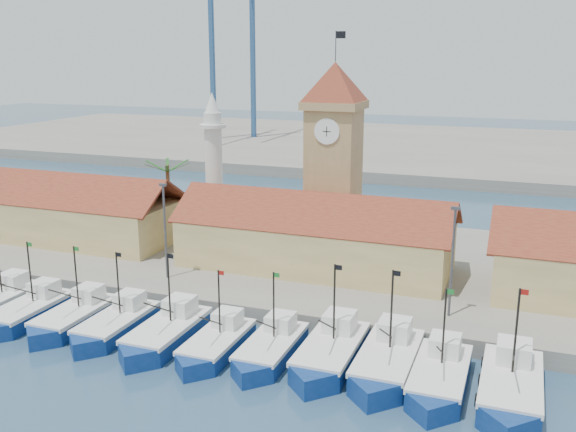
% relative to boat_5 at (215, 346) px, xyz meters
% --- Properties ---
extents(ground, '(400.00, 400.00, 0.00)m').
position_rel_boat_5_xyz_m(ground, '(1.89, -1.94, -0.70)').
color(ground, '#1E3D52').
rests_on(ground, ground).
extents(quay, '(140.00, 32.00, 1.50)m').
position_rel_boat_5_xyz_m(quay, '(1.89, 22.06, 0.05)').
color(quay, gray).
rests_on(quay, ground).
extents(terminal, '(240.00, 80.00, 2.00)m').
position_rel_boat_5_xyz_m(terminal, '(1.89, 108.06, 0.30)').
color(terminal, gray).
rests_on(terminal, ground).
extents(boat_1, '(3.46, 9.47, 7.16)m').
position_rel_boat_5_xyz_m(boat_1, '(-17.70, -0.10, 0.04)').
color(boat_1, navy).
rests_on(boat_1, ground).
extents(boat_2, '(3.44, 9.42, 7.13)m').
position_rel_boat_5_xyz_m(boat_2, '(-13.30, 0.33, 0.04)').
color(boat_2, navy).
rests_on(boat_2, ground).
extents(boat_3, '(3.42, 9.38, 7.10)m').
position_rel_boat_5_xyz_m(boat_3, '(-9.19, 0.30, 0.03)').
color(boat_3, navy).
rests_on(boat_3, ground).
extents(boat_4, '(3.65, 9.99, 7.56)m').
position_rel_boat_5_xyz_m(boat_4, '(-4.45, 0.19, 0.08)').
color(boat_4, navy).
rests_on(boat_4, ground).
extents(boat_5, '(3.27, 8.97, 6.79)m').
position_rel_boat_5_xyz_m(boat_5, '(0.00, 0.00, 0.00)').
color(boat_5, navy).
rests_on(boat_5, ground).
extents(boat_6, '(3.34, 9.14, 6.92)m').
position_rel_boat_5_xyz_m(boat_6, '(4.14, 0.67, 0.01)').
color(boat_6, navy).
rests_on(boat_6, ground).
extents(boat_7, '(3.77, 10.33, 7.82)m').
position_rel_boat_5_xyz_m(boat_7, '(8.53, 1.42, 0.11)').
color(boat_7, navy).
rests_on(boat_7, ground).
extents(boat_8, '(3.81, 10.43, 7.89)m').
position_rel_boat_5_xyz_m(boat_8, '(12.71, 1.43, 0.11)').
color(boat_8, navy).
rests_on(boat_8, ground).
extents(boat_9, '(3.53, 9.68, 7.33)m').
position_rel_boat_5_xyz_m(boat_9, '(16.47, 0.59, 0.06)').
color(boat_9, navy).
rests_on(boat_9, ground).
extents(boat_10, '(3.83, 10.50, 7.94)m').
position_rel_boat_5_xyz_m(boat_10, '(21.01, 0.57, 0.12)').
color(boat_10, navy).
rests_on(boat_10, ground).
extents(hall_left, '(31.20, 10.13, 7.61)m').
position_rel_boat_5_xyz_m(hall_left, '(-30.11, 18.06, 3.29)').
color(hall_left, '#E1C77B').
rests_on(hall_left, quay).
extents(hall_center, '(27.04, 10.13, 7.61)m').
position_rel_boat_5_xyz_m(hall_center, '(1.89, 18.06, 3.29)').
color(hall_center, '#E1C77B').
rests_on(hall_center, quay).
extents(clock_tower, '(5.80, 5.80, 22.70)m').
position_rel_boat_5_xyz_m(clock_tower, '(1.89, 24.06, 11.26)').
color(clock_tower, tan).
rests_on(clock_tower, quay).
extents(minaret, '(3.00, 3.00, 16.30)m').
position_rel_boat_5_xyz_m(minaret, '(-13.11, 26.06, 9.03)').
color(minaret, silver).
rests_on(minaret, quay).
extents(palm_tree, '(5.60, 5.03, 8.39)m').
position_rel_boat_5_xyz_m(palm_tree, '(-18.11, 24.06, 5.54)').
color(palm_tree, brown).
rests_on(palm_tree, quay).
extents(lamp_posts, '(80.70, 0.25, 9.03)m').
position_rel_boat_5_xyz_m(lamp_posts, '(2.39, 10.06, 5.78)').
color(lamp_posts, '#3F3F44').
rests_on(lamp_posts, quay).
extents(crane_blue_far, '(1.00, 36.01, 47.99)m').
position_rel_boat_5_xyz_m(crane_blue_far, '(-50.83, 98.34, 28.19)').
color(crane_blue_far, '#29507E').
rests_on(crane_blue_far, terminal).
extents(crane_blue_near, '(1.00, 30.08, 41.91)m').
position_rel_boat_5_xyz_m(crane_blue_near, '(-42.99, 105.01, 24.34)').
color(crane_blue_near, '#29507E').
rests_on(crane_blue_near, terminal).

